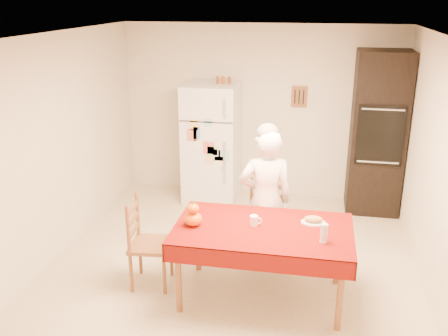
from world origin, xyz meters
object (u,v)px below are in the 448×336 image
(oven_cabinet, at_px, (378,133))
(bread_plate, at_px, (313,223))
(chair_left, at_px, (144,240))
(coffee_mug, at_px, (254,221))
(chair_far, at_px, (267,218))
(wine_glass, at_px, (324,233))
(refrigerator, at_px, (211,143))
(dining_table, at_px, (263,234))
(pumpkin_lower, at_px, (193,219))
(seated_woman, at_px, (266,200))

(oven_cabinet, height_order, bread_plate, oven_cabinet)
(chair_left, bearing_deg, coffee_mug, -94.49)
(chair_far, xyz_separation_m, coffee_mug, (-0.05, -0.73, 0.30))
(oven_cabinet, bearing_deg, wine_glass, -104.55)
(refrigerator, xyz_separation_m, dining_table, (1.03, -2.41, -0.16))
(refrigerator, distance_m, pumpkin_lower, 2.50)
(coffee_mug, distance_m, pumpkin_lower, 0.59)
(pumpkin_lower, distance_m, bread_plate, 1.17)
(chair_left, bearing_deg, refrigerator, -9.86)
(oven_cabinet, relative_size, bread_plate, 9.17)
(oven_cabinet, xyz_separation_m, wine_glass, (-0.68, -2.64, -0.25))
(chair_far, height_order, pumpkin_lower, chair_far)
(oven_cabinet, bearing_deg, chair_far, -127.55)
(dining_table, height_order, pumpkin_lower, pumpkin_lower)
(seated_woman, relative_size, bread_plate, 6.56)
(chair_far, bearing_deg, oven_cabinet, 45.56)
(wine_glass, bearing_deg, bread_plate, 105.08)
(wine_glass, relative_size, bread_plate, 0.73)
(seated_woman, bearing_deg, chair_far, -103.03)
(seated_woman, xyz_separation_m, pumpkin_lower, (-0.62, -0.69, 0.04))
(refrigerator, bearing_deg, chair_far, -58.87)
(chair_far, distance_m, coffee_mug, 0.80)
(oven_cabinet, distance_m, dining_table, 2.78)
(chair_far, distance_m, chair_left, 1.39)
(oven_cabinet, xyz_separation_m, pumpkin_lower, (-1.92, -2.52, -0.27))
(oven_cabinet, bearing_deg, coffee_mug, -119.14)
(dining_table, height_order, bread_plate, bread_plate)
(chair_far, height_order, wine_glass, chair_far)
(seated_woman, distance_m, coffee_mug, 0.58)
(chair_far, relative_size, seated_woman, 0.60)
(chair_far, relative_size, chair_left, 1.00)
(dining_table, xyz_separation_m, coffee_mug, (-0.09, 0.04, 0.12))
(oven_cabinet, bearing_deg, chair_left, -135.37)
(oven_cabinet, bearing_deg, seated_woman, -125.28)
(chair_far, relative_size, coffee_mug, 9.50)
(seated_woman, bearing_deg, refrigerator, -72.51)
(wine_glass, height_order, bread_plate, wine_glass)
(pumpkin_lower, bearing_deg, seated_woman, 47.90)
(oven_cabinet, xyz_separation_m, coffee_mug, (-1.35, -2.42, -0.29))
(coffee_mug, bearing_deg, seated_woman, 85.15)
(dining_table, distance_m, chair_left, 1.23)
(bread_plate, bearing_deg, refrigerator, 123.94)
(oven_cabinet, height_order, chair_far, oven_cabinet)
(wine_glass, bearing_deg, dining_table, 161.94)
(chair_far, bearing_deg, coffee_mug, -101.09)
(wine_glass, bearing_deg, pumpkin_lower, 174.78)
(oven_cabinet, height_order, dining_table, oven_cabinet)
(dining_table, bearing_deg, pumpkin_lower, -173.84)
(dining_table, distance_m, chair_far, 0.79)
(dining_table, xyz_separation_m, bread_plate, (0.47, 0.18, 0.08))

